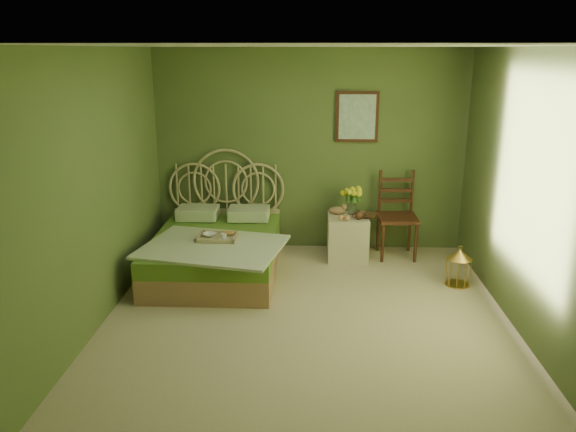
{
  "coord_description": "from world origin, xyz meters",
  "views": [
    {
      "loc": [
        0.03,
        -4.97,
        2.57
      ],
      "look_at": [
        -0.23,
        1.0,
        0.79
      ],
      "focal_mm": 35.0,
      "sensor_mm": 36.0,
      "label": 1
    }
  ],
  "objects_px": {
    "chair": "(397,209)",
    "nightstand": "(348,232)",
    "birdcage": "(459,268)",
    "bed": "(216,248)"
  },
  "relations": [
    {
      "from": "nightstand",
      "to": "chair",
      "type": "distance_m",
      "value": 0.7
    },
    {
      "from": "chair",
      "to": "bed",
      "type": "bearing_deg",
      "value": -164.32
    },
    {
      "from": "chair",
      "to": "nightstand",
      "type": "bearing_deg",
      "value": -166.18
    },
    {
      "from": "nightstand",
      "to": "chair",
      "type": "relative_size",
      "value": 0.9
    },
    {
      "from": "chair",
      "to": "birdcage",
      "type": "xyz_separation_m",
      "value": [
        0.57,
        -0.98,
        -0.4
      ]
    },
    {
      "from": "nightstand",
      "to": "chair",
      "type": "xyz_separation_m",
      "value": [
        0.62,
        0.17,
        0.25
      ]
    },
    {
      "from": "bed",
      "to": "chair",
      "type": "bearing_deg",
      "value": 17.48
    },
    {
      "from": "chair",
      "to": "birdcage",
      "type": "height_order",
      "value": "chair"
    },
    {
      "from": "chair",
      "to": "birdcage",
      "type": "relative_size",
      "value": 2.58
    },
    {
      "from": "nightstand",
      "to": "chair",
      "type": "height_order",
      "value": "chair"
    }
  ]
}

